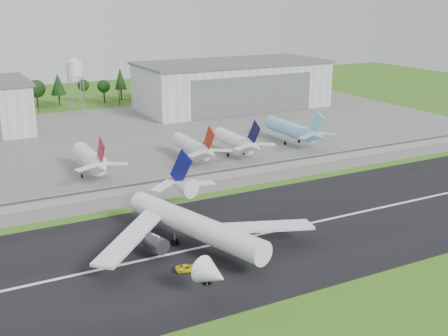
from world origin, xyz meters
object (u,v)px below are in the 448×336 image
main_airliner (195,231)px  parked_jet_red_a (92,160)px  parked_jet_red_b (195,147)px  parked_jet_skyblue (295,130)px  parked_jet_navy (238,141)px  ground_vehicle (187,268)px

main_airliner → parked_jet_red_a: (-6.65, 67.00, 1.42)m
parked_jet_red_b → parked_jet_skyblue: size_ratio=0.84×
parked_jet_navy → parked_jet_red_b: bearing=-180.0°
ground_vehicle → parked_jet_navy: bearing=-22.1°
main_airliner → parked_jet_red_b: bearing=-131.7°
parked_jet_navy → parked_jet_skyblue: (29.34, 5.03, 0.16)m
parked_jet_skyblue → parked_jet_red_b: bearing=-173.9°
ground_vehicle → parked_jet_skyblue: parked_jet_skyblue is taller
main_airliner → parked_jet_navy: main_airliner is taller
main_airliner → parked_jet_red_a: bearing=-101.1°
parked_jet_red_a → parked_jet_skyblue: parked_jet_red_a is taller
parked_jet_red_b → main_airliner: bearing=-114.9°
ground_vehicle → parked_jet_red_a: bearing=14.2°
ground_vehicle → parked_jet_skyblue: 117.33m
ground_vehicle → parked_jet_red_a: (-0.50, 76.23, 5.48)m
parked_jet_red_a → parked_jet_red_b: (37.77, -0.05, -0.33)m
ground_vehicle → parked_jet_skyblue: size_ratio=0.14×
parked_jet_navy → parked_jet_skyblue: parked_jet_skyblue is taller
parked_jet_red_a → parked_jet_red_b: size_ratio=1.00×
parked_jet_red_a → parked_jet_red_b: parked_jet_red_a is taller
parked_jet_red_b → parked_jet_navy: parked_jet_navy is taller
parked_jet_navy → parked_jet_red_a: bearing=180.0°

